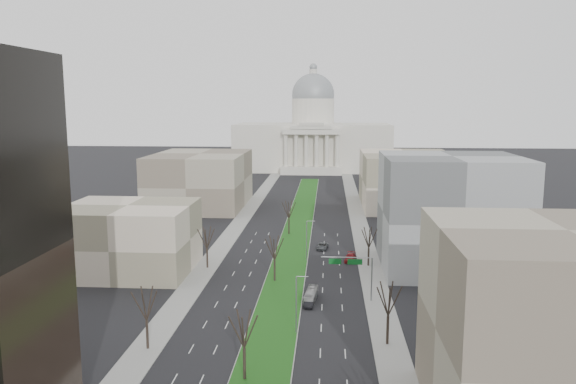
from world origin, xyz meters
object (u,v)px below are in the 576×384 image
at_px(car_black, 309,301).
at_px(car_red, 350,258).
at_px(car_grey_far, 322,246).
at_px(box_van, 311,295).

distance_m(car_black, car_red, 29.52).
height_order(car_black, car_red, car_red).
relative_size(car_black, car_grey_far, 0.91).
height_order(car_black, car_grey_far, car_black).
xyz_separation_m(car_black, car_red, (8.13, 28.38, 0.03)).
relative_size(car_black, box_van, 0.63).
bearing_deg(box_van, car_black, -88.49).
bearing_deg(car_grey_far, car_black, -85.76).
relative_size(car_grey_far, box_van, 0.70).
relative_size(car_black, car_red, 0.85).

